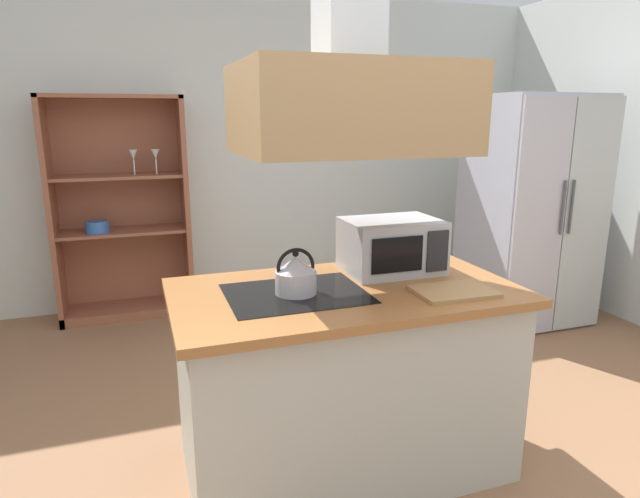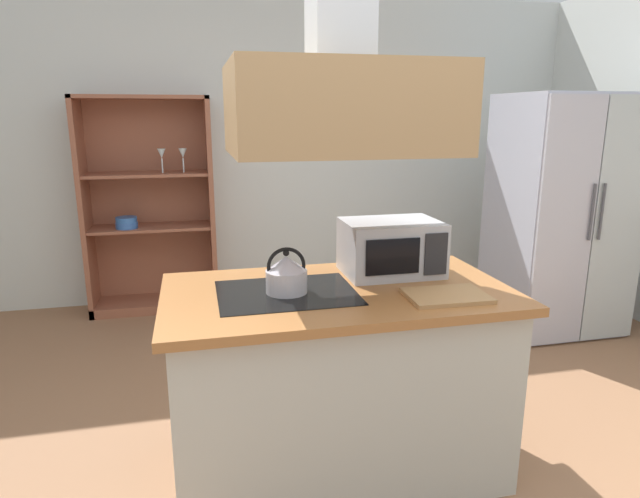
{
  "view_description": "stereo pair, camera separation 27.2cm",
  "coord_description": "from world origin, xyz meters",
  "px_view_note": "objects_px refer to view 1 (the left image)",
  "views": [
    {
      "loc": [
        -0.84,
        -1.91,
        1.66
      ],
      "look_at": [
        0.03,
        0.59,
        1.0
      ],
      "focal_mm": 30.34,
      "sensor_mm": 36.0,
      "label": 1
    },
    {
      "loc": [
        -0.57,
        -1.98,
        1.66
      ],
      "look_at": [
        0.03,
        0.59,
        1.0
      ],
      "focal_mm": 30.34,
      "sensor_mm": 36.0,
      "label": 2
    }
  ],
  "objects_px": {
    "refrigerator": "(530,211)",
    "cutting_board": "(454,291)",
    "kettle": "(296,275)",
    "microwave": "(392,246)",
    "dish_cabinet": "(122,221)"
  },
  "relations": [
    {
      "from": "refrigerator",
      "to": "cutting_board",
      "type": "distance_m",
      "value": 2.33
    },
    {
      "from": "refrigerator",
      "to": "kettle",
      "type": "distance_m",
      "value": 2.73
    },
    {
      "from": "microwave",
      "to": "kettle",
      "type": "bearing_deg",
      "value": -161.21
    },
    {
      "from": "dish_cabinet",
      "to": "refrigerator",
      "type": "bearing_deg",
      "value": -20.9
    },
    {
      "from": "refrigerator",
      "to": "microwave",
      "type": "distance_m",
      "value": 2.16
    },
    {
      "from": "microwave",
      "to": "dish_cabinet",
      "type": "bearing_deg",
      "value": 118.78
    },
    {
      "from": "kettle",
      "to": "dish_cabinet",
      "type": "bearing_deg",
      "value": 106.35
    },
    {
      "from": "kettle",
      "to": "refrigerator",
      "type": "bearing_deg",
      "value": 29.81
    },
    {
      "from": "dish_cabinet",
      "to": "microwave",
      "type": "relative_size",
      "value": 3.93
    },
    {
      "from": "dish_cabinet",
      "to": "cutting_board",
      "type": "relative_size",
      "value": 5.32
    },
    {
      "from": "refrigerator",
      "to": "dish_cabinet",
      "type": "xyz_separation_m",
      "value": [
        -3.11,
        1.19,
        -0.11
      ]
    },
    {
      "from": "dish_cabinet",
      "to": "cutting_board",
      "type": "bearing_deg",
      "value": -63.15
    },
    {
      "from": "kettle",
      "to": "microwave",
      "type": "distance_m",
      "value": 0.58
    },
    {
      "from": "refrigerator",
      "to": "cutting_board",
      "type": "height_order",
      "value": "refrigerator"
    },
    {
      "from": "microwave",
      "to": "refrigerator",
      "type": "bearing_deg",
      "value": 32.75
    }
  ]
}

